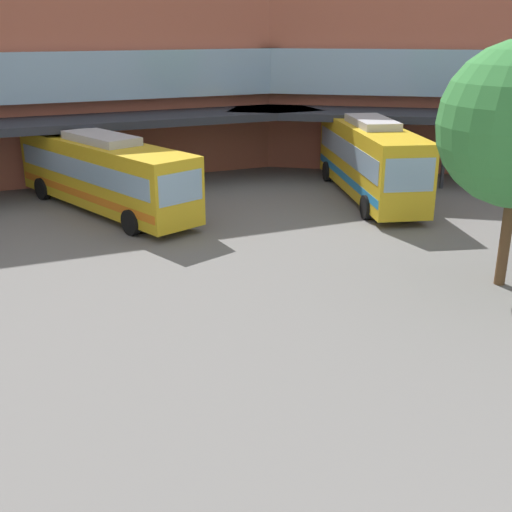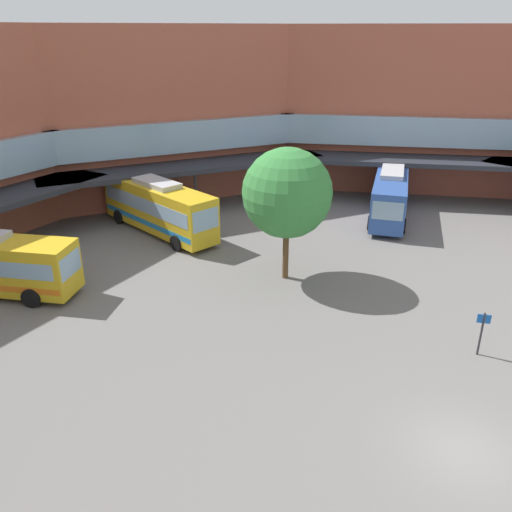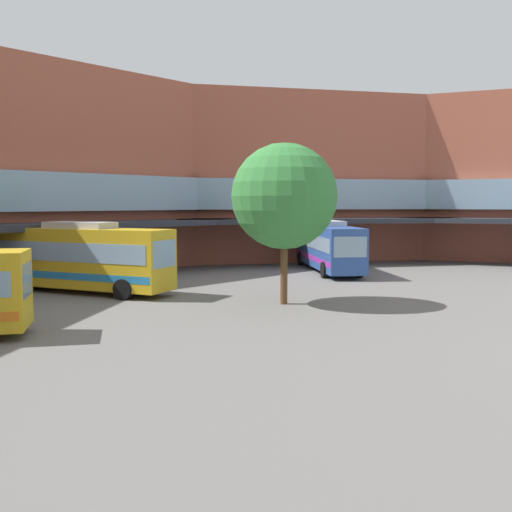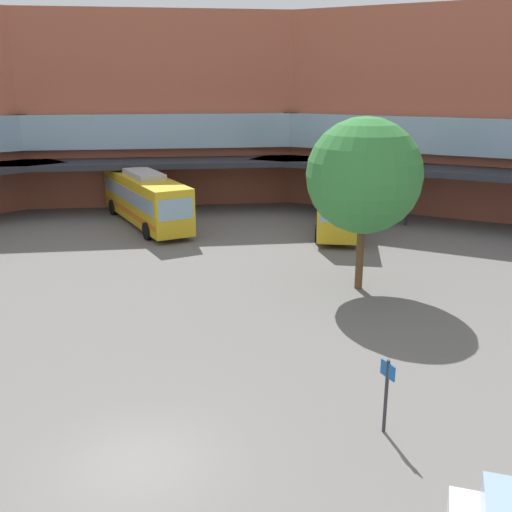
{
  "view_description": "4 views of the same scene",
  "coord_description": "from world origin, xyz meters",
  "px_view_note": "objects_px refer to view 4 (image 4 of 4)",
  "views": [
    {
      "loc": [
        -4.8,
        -4.66,
        8.33
      ],
      "look_at": [
        -2.86,
        14.05,
        1.49
      ],
      "focal_mm": 44.77,
      "sensor_mm": 36.0,
      "label": 1
    },
    {
      "loc": [
        -15.36,
        -5.71,
        14.07
      ],
      "look_at": [
        2.87,
        14.25,
        2.3
      ],
      "focal_mm": 36.73,
      "sensor_mm": 36.0,
      "label": 2
    },
    {
      "loc": [
        -21.52,
        3.18,
        5.04
      ],
      "look_at": [
        -1.2,
        12.85,
        3.02
      ],
      "focal_mm": 41.49,
      "sensor_mm": 36.0,
      "label": 3
    },
    {
      "loc": [
        5.2,
        -12.33,
        9.54
      ],
      "look_at": [
        1.52,
        9.16,
        2.98
      ],
      "focal_mm": 41.36,
      "sensor_mm": 36.0,
      "label": 4
    }
  ],
  "objects_px": {
    "bus_5": "(340,198)",
    "plaza_tree": "(364,176)",
    "bus_1": "(145,198)",
    "stop_sign_post": "(387,388)"
  },
  "relations": [
    {
      "from": "stop_sign_post",
      "to": "bus_5",
      "type": "bearing_deg",
      "value": 95.11
    },
    {
      "from": "bus_1",
      "to": "stop_sign_post",
      "type": "xyz_separation_m",
      "value": [
        15.16,
        -22.62,
        -0.47
      ]
    },
    {
      "from": "bus_5",
      "to": "stop_sign_post",
      "type": "height_order",
      "value": "bus_5"
    },
    {
      "from": "bus_5",
      "to": "plaza_tree",
      "type": "xyz_separation_m",
      "value": [
        1.36,
        -11.85,
        3.35
      ]
    },
    {
      "from": "bus_5",
      "to": "bus_1",
      "type": "bearing_deg",
      "value": -86.41
    },
    {
      "from": "bus_5",
      "to": "stop_sign_post",
      "type": "distance_m",
      "value": 23.9
    },
    {
      "from": "stop_sign_post",
      "to": "bus_1",
      "type": "bearing_deg",
      "value": 123.83
    },
    {
      "from": "bus_1",
      "to": "bus_5",
      "type": "height_order",
      "value": "bus_5"
    },
    {
      "from": "bus_5",
      "to": "plaza_tree",
      "type": "relative_size",
      "value": 1.4
    },
    {
      "from": "plaza_tree",
      "to": "bus_1",
      "type": "bearing_deg",
      "value": 143.43
    }
  ]
}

